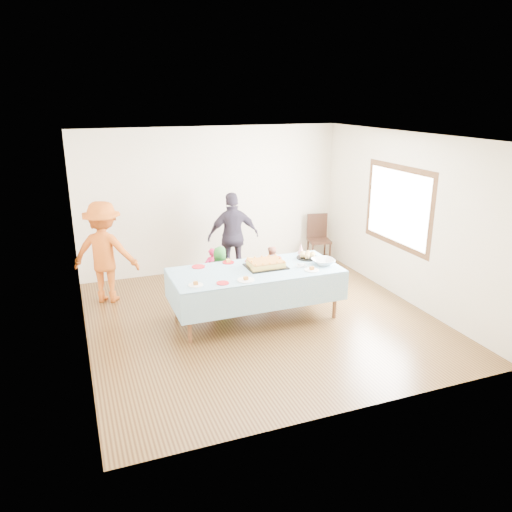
% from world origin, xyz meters
% --- Properties ---
extents(ground, '(5.00, 5.00, 0.00)m').
position_xyz_m(ground, '(0.00, 0.00, 0.00)').
color(ground, '#402512').
rests_on(ground, ground).
extents(room_walls, '(5.04, 5.04, 2.72)m').
position_xyz_m(room_walls, '(0.05, 0.00, 1.77)').
color(room_walls, beige).
rests_on(room_walls, ground).
extents(party_table, '(2.50, 1.10, 0.78)m').
position_xyz_m(party_table, '(-0.06, 0.06, 0.72)').
color(party_table, '#532E1C').
rests_on(party_table, ground).
extents(birthday_cake, '(0.59, 0.45, 0.10)m').
position_xyz_m(birthday_cake, '(0.13, 0.11, 0.83)').
color(birthday_cake, black).
rests_on(birthday_cake, party_table).
extents(rolls_tray, '(0.34, 0.34, 0.10)m').
position_xyz_m(rolls_tray, '(0.89, 0.26, 0.82)').
color(rolls_tray, black).
rests_on(rolls_tray, party_table).
extents(punch_bowl, '(0.34, 0.34, 0.08)m').
position_xyz_m(punch_bowl, '(0.99, -0.08, 0.82)').
color(punch_bowl, silver).
rests_on(punch_bowl, party_table).
extents(party_hat, '(0.10, 0.10, 0.17)m').
position_xyz_m(party_hat, '(0.90, 0.52, 0.87)').
color(party_hat, white).
rests_on(party_hat, party_table).
extents(fork_pile, '(0.24, 0.18, 0.07)m').
position_xyz_m(fork_pile, '(0.62, -0.10, 0.81)').
color(fork_pile, white).
rests_on(fork_pile, party_table).
extents(plate_red_far_a, '(0.20, 0.20, 0.01)m').
position_xyz_m(plate_red_far_a, '(-0.82, 0.47, 0.79)').
color(plate_red_far_a, red).
rests_on(plate_red_far_a, party_table).
extents(plate_red_far_b, '(0.18, 0.18, 0.01)m').
position_xyz_m(plate_red_far_b, '(-0.34, 0.50, 0.79)').
color(plate_red_far_b, red).
rests_on(plate_red_far_b, party_table).
extents(plate_red_far_c, '(0.18, 0.18, 0.01)m').
position_xyz_m(plate_red_far_c, '(0.01, 0.44, 0.79)').
color(plate_red_far_c, red).
rests_on(plate_red_far_c, party_table).
extents(plate_red_far_d, '(0.19, 0.19, 0.01)m').
position_xyz_m(plate_red_far_d, '(0.42, 0.45, 0.79)').
color(plate_red_far_d, red).
rests_on(plate_red_far_d, party_table).
extents(plate_red_near, '(0.17, 0.17, 0.01)m').
position_xyz_m(plate_red_near, '(-0.68, -0.31, 0.79)').
color(plate_red_near, red).
rests_on(plate_red_near, party_table).
extents(plate_white_left, '(0.20, 0.20, 0.01)m').
position_xyz_m(plate_white_left, '(-1.04, -0.25, 0.79)').
color(plate_white_left, white).
rests_on(plate_white_left, party_table).
extents(plate_white_mid, '(0.24, 0.24, 0.01)m').
position_xyz_m(plate_white_mid, '(-0.35, -0.32, 0.79)').
color(plate_white_mid, white).
rests_on(plate_white_mid, party_table).
extents(plate_white_right, '(0.22, 0.22, 0.01)m').
position_xyz_m(plate_white_right, '(0.70, -0.27, 0.79)').
color(plate_white_right, white).
rests_on(plate_white_right, party_table).
extents(dining_chair, '(0.49, 0.49, 0.96)m').
position_xyz_m(dining_chair, '(2.10, 2.18, 0.53)').
color(dining_chair, black).
rests_on(dining_chair, ground).
extents(toddler_left, '(0.30, 0.22, 0.76)m').
position_xyz_m(toddler_left, '(-0.36, 1.38, 0.38)').
color(toddler_left, '#D31A4E').
rests_on(toddler_left, ground).
extents(toddler_mid, '(0.50, 0.41, 0.89)m').
position_xyz_m(toddler_mid, '(-0.32, 0.98, 0.45)').
color(toddler_mid, '#297B2C').
rests_on(toddler_mid, ground).
extents(toddler_right, '(0.41, 0.34, 0.76)m').
position_xyz_m(toddler_right, '(0.62, 1.10, 0.38)').
color(toddler_right, '#CE7860').
rests_on(toddler_right, ground).
extents(adult_left, '(1.23, 0.99, 1.66)m').
position_xyz_m(adult_left, '(-2.08, 1.57, 0.83)').
color(adult_left, '#BE5317').
rests_on(adult_left, ground).
extents(adult_right, '(0.97, 0.46, 1.60)m').
position_xyz_m(adult_right, '(0.18, 1.82, 0.80)').
color(adult_right, '#322B3B').
rests_on(adult_right, ground).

